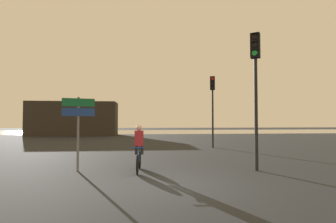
{
  "coord_description": "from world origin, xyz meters",
  "views": [
    {
      "loc": [
        -0.74,
        -7.17,
        1.76
      ],
      "look_at": [
        0.5,
        5.0,
        2.2
      ],
      "focal_mm": 28.0,
      "sensor_mm": 36.0,
      "label": 1
    }
  ],
  "objects_px": {
    "direction_sign_post": "(78,120)",
    "cyclist": "(139,148)",
    "distant_building": "(74,119)",
    "traffic_light_near_right": "(256,75)",
    "traffic_light_far_right": "(213,98)"
  },
  "relations": [
    {
      "from": "direction_sign_post",
      "to": "cyclist",
      "type": "distance_m",
      "value": 2.35
    },
    {
      "from": "traffic_light_far_right",
      "to": "traffic_light_near_right",
      "type": "bearing_deg",
      "value": 101.8
    },
    {
      "from": "distant_building",
      "to": "traffic_light_near_right",
      "type": "xyz_separation_m",
      "value": [
        12.22,
        -23.89,
        1.36
      ]
    },
    {
      "from": "traffic_light_far_right",
      "to": "cyclist",
      "type": "distance_m",
      "value": 9.39
    },
    {
      "from": "direction_sign_post",
      "to": "cyclist",
      "type": "height_order",
      "value": "direction_sign_post"
    },
    {
      "from": "traffic_light_near_right",
      "to": "direction_sign_post",
      "type": "bearing_deg",
      "value": 29.46
    },
    {
      "from": "distant_building",
      "to": "traffic_light_near_right",
      "type": "relative_size",
      "value": 2.07
    },
    {
      "from": "distant_building",
      "to": "traffic_light_near_right",
      "type": "height_order",
      "value": "traffic_light_near_right"
    },
    {
      "from": "traffic_light_far_right",
      "to": "direction_sign_post",
      "type": "xyz_separation_m",
      "value": [
        -6.91,
        -7.48,
        -1.47
      ]
    },
    {
      "from": "distant_building",
      "to": "cyclist",
      "type": "relative_size",
      "value": 5.96
    },
    {
      "from": "traffic_light_far_right",
      "to": "direction_sign_post",
      "type": "distance_m",
      "value": 10.29
    },
    {
      "from": "distant_building",
      "to": "direction_sign_post",
      "type": "bearing_deg",
      "value": -75.72
    },
    {
      "from": "traffic_light_near_right",
      "to": "distant_building",
      "type": "bearing_deg",
      "value": -28.82
    },
    {
      "from": "traffic_light_far_right",
      "to": "direction_sign_post",
      "type": "relative_size",
      "value": 1.82
    },
    {
      "from": "direction_sign_post",
      "to": "cyclist",
      "type": "xyz_separation_m",
      "value": [
        2.12,
        -0.22,
        -0.97
      ]
    }
  ]
}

